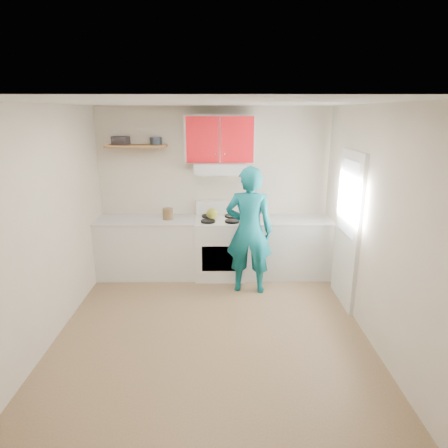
{
  "coord_description": "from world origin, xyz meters",
  "views": [
    {
      "loc": [
        0.11,
        -4.07,
        2.51
      ],
      "look_at": [
        0.15,
        0.55,
        1.15
      ],
      "focal_mm": 30.62,
      "sensor_mm": 36.0,
      "label": 1
    }
  ],
  "objects_px": {
    "tin": "(156,141)",
    "person": "(249,231)",
    "crock": "(168,215)",
    "kettle": "(212,214)",
    "stove": "(220,248)"
  },
  "relations": [
    {
      "from": "tin",
      "to": "person",
      "type": "bearing_deg",
      "value": -28.61
    },
    {
      "from": "crock",
      "to": "tin",
      "type": "bearing_deg",
      "value": 130.81
    },
    {
      "from": "kettle",
      "to": "stove",
      "type": "bearing_deg",
      "value": -3.12
    },
    {
      "from": "crock",
      "to": "person",
      "type": "height_order",
      "value": "person"
    },
    {
      "from": "stove",
      "to": "tin",
      "type": "bearing_deg",
      "value": 167.91
    },
    {
      "from": "tin",
      "to": "stove",
      "type": "bearing_deg",
      "value": -12.09
    },
    {
      "from": "kettle",
      "to": "crock",
      "type": "relative_size",
      "value": 0.95
    },
    {
      "from": "stove",
      "to": "person",
      "type": "height_order",
      "value": "person"
    },
    {
      "from": "tin",
      "to": "person",
      "type": "relative_size",
      "value": 0.1
    },
    {
      "from": "tin",
      "to": "kettle",
      "type": "height_order",
      "value": "tin"
    },
    {
      "from": "kettle",
      "to": "person",
      "type": "xyz_separation_m",
      "value": [
        0.53,
        -0.6,
        -0.09
      ]
    },
    {
      "from": "stove",
      "to": "kettle",
      "type": "height_order",
      "value": "kettle"
    },
    {
      "from": "tin",
      "to": "person",
      "type": "xyz_separation_m",
      "value": [
        1.37,
        -0.75,
        -1.18
      ]
    },
    {
      "from": "tin",
      "to": "crock",
      "type": "distance_m",
      "value": 1.12
    },
    {
      "from": "crock",
      "to": "stove",
      "type": "bearing_deg",
      "value": -1.57
    }
  ]
}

